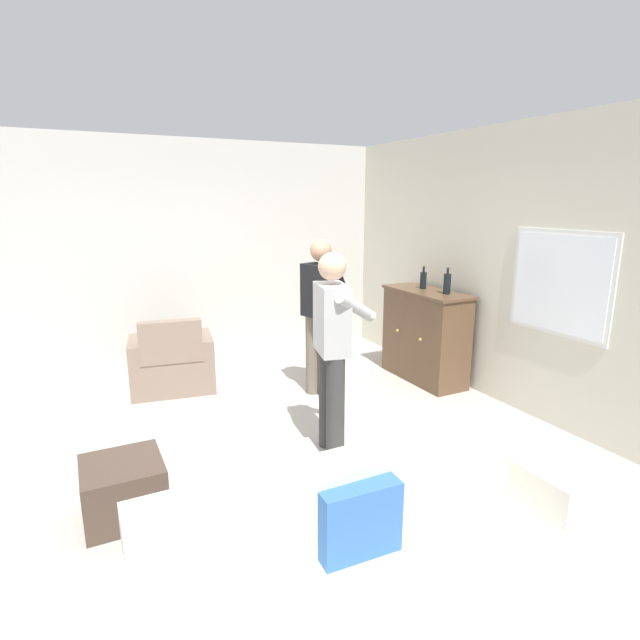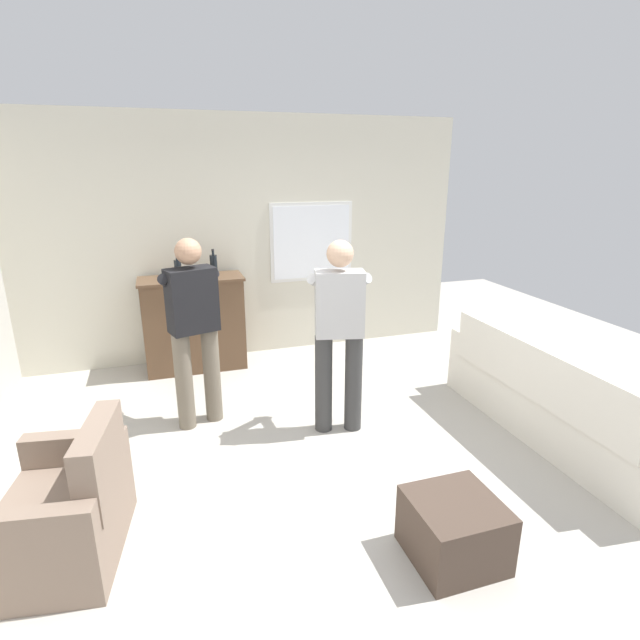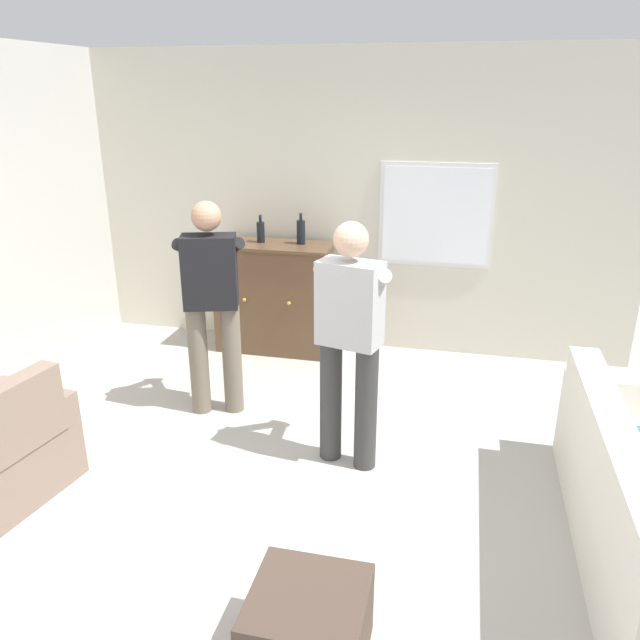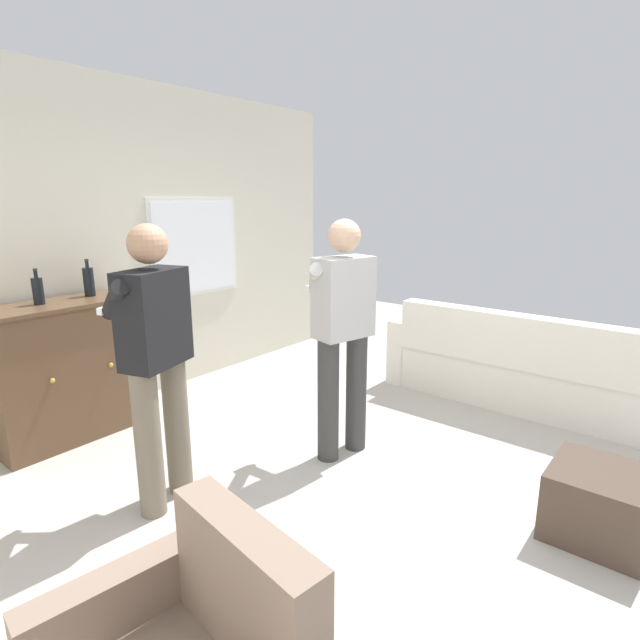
% 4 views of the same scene
% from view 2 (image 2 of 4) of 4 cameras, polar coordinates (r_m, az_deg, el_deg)
% --- Properties ---
extents(ground, '(10.40, 10.40, 0.00)m').
position_cam_2_polar(ground, '(4.07, -0.24, -16.28)').
color(ground, '#B2ADA3').
extents(wall_back_with_window, '(5.20, 0.15, 2.80)m').
position_cam_2_polar(wall_back_with_window, '(6.03, -7.88, 9.13)').
color(wall_back_with_window, beige).
rests_on(wall_back_with_window, ground).
extents(couch, '(0.57, 2.39, 0.87)m').
position_cam_2_polar(couch, '(4.68, 24.84, -8.66)').
color(couch, silver).
rests_on(couch, ground).
extents(armchair, '(0.77, 0.97, 0.85)m').
position_cam_2_polar(armchair, '(3.50, -26.89, -19.05)').
color(armchair, '#7F6B5B').
rests_on(armchair, ground).
extents(sideboard_cabinet, '(1.13, 0.49, 1.06)m').
position_cam_2_polar(sideboard_cabinet, '(5.79, -14.17, -0.39)').
color(sideboard_cabinet, brown).
rests_on(sideboard_cabinet, ground).
extents(bottle_wine_green, '(0.08, 0.08, 0.26)m').
position_cam_2_polar(bottle_wine_green, '(5.67, -15.93, 5.70)').
color(bottle_wine_green, black).
rests_on(bottle_wine_green, sideboard_cabinet).
extents(bottle_liquor_amber, '(0.08, 0.08, 0.29)m').
position_cam_2_polar(bottle_liquor_amber, '(5.71, -12.06, 6.22)').
color(bottle_liquor_amber, black).
rests_on(bottle_liquor_amber, sideboard_cabinet).
extents(ottoman, '(0.51, 0.51, 0.38)m').
position_cam_2_polar(ottoman, '(3.30, 15.06, -22.13)').
color(ottoman, '#47382D').
rests_on(ottoman, ground).
extents(person_standing_left, '(0.53, 0.52, 1.68)m').
position_cam_2_polar(person_standing_left, '(4.42, -14.26, -0.49)').
color(person_standing_left, '#6B6051').
rests_on(person_standing_left, ground).
extents(person_standing_right, '(0.54, 0.51, 1.68)m').
position_cam_2_polar(person_standing_right, '(4.19, 2.19, -0.95)').
color(person_standing_right, '#383838').
rests_on(person_standing_right, ground).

